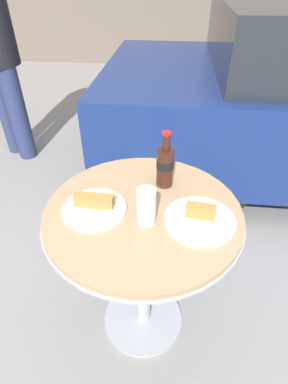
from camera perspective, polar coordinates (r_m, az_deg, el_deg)
ground_plane at (r=1.67m, az=-0.14°, el=-22.91°), size 30.00×30.00×0.00m
bistro_table at (r=1.20m, az=-0.18°, el=-9.31°), size 0.73×0.73×0.74m
cola_bottle_left at (r=1.16m, az=4.06°, el=5.13°), size 0.07×0.07×0.23m
drinking_glass at (r=1.00m, az=0.40°, el=-3.04°), size 0.07×0.07×0.13m
lunch_plate_near at (r=1.09m, az=-9.47°, el=-2.75°), size 0.23×0.23×0.06m
lunch_plate_far at (r=1.05m, az=10.59°, el=-4.93°), size 0.25×0.25×0.06m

